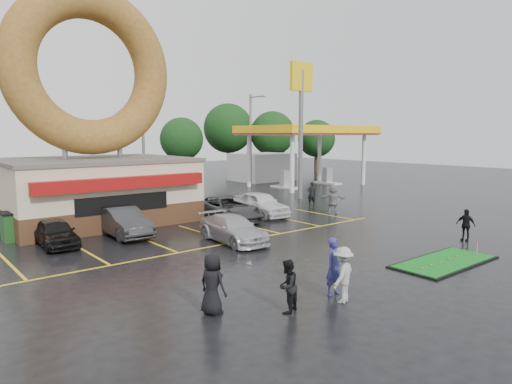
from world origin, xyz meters
TOP-DOWN VIEW (x-y plane):
  - ground at (0.00, 0.00)m, footprint 120.00×120.00m
  - donut_shop at (-3.00, 12.97)m, footprint 10.20×8.70m
  - gas_station at (20.00, 20.94)m, footprint 12.30×13.65m
  - shell_sign at (13.00, 12.00)m, footprint 2.20×0.36m
  - streetlight_mid at (4.00, 20.92)m, footprint 0.40×2.21m
  - streetlight_right at (16.00, 21.92)m, footprint 0.40×2.21m
  - tree_far_a at (26.00, 30.00)m, footprint 5.60×5.60m
  - tree_far_b at (32.00, 28.00)m, footprint 4.90×4.90m
  - tree_far_c at (22.00, 34.00)m, footprint 6.30×6.30m
  - tree_far_d at (14.00, 32.00)m, footprint 4.90×4.90m
  - car_black at (-6.70, 8.00)m, footprint 1.63×3.72m
  - car_dgrey at (-3.47, 8.00)m, footprint 1.65×4.44m
  - car_silver at (0.02, 3.50)m, footprint 2.08×4.47m
  - car_grey at (3.01, 8.00)m, footprint 3.05×5.44m
  - car_white at (5.52, 8.00)m, footprint 2.09×4.57m
  - person_blue at (-1.78, -4.29)m, footprint 0.72×0.51m
  - person_blackjkt at (-3.92, -4.40)m, footprint 0.91×0.81m
  - person_hoodie at (-2.08, -4.90)m, footprint 1.25×0.95m
  - person_bystander at (-5.65, -3.15)m, footprint 0.76×0.98m
  - person_cameraman at (8.80, -3.37)m, footprint 0.45×0.93m
  - person_walker_near at (9.65, 5.68)m, footprint 1.54×1.69m
  - person_walker_far at (10.97, 8.80)m, footprint 0.75×0.67m
  - dumpster at (-7.50, 10.54)m, footprint 1.82×1.24m
  - putting_green at (4.42, -4.70)m, footprint 4.90×2.16m

SIDE VIEW (x-z plane):
  - ground at x=0.00m, z-range 0.00..0.00m
  - putting_green at x=4.42m, z-range -0.27..0.34m
  - car_black at x=-6.70m, z-range 0.00..1.25m
  - car_silver at x=0.02m, z-range 0.00..1.26m
  - dumpster at x=-7.50m, z-range 0.00..1.30m
  - car_grey at x=3.01m, z-range 0.00..1.44m
  - car_dgrey at x=-3.47m, z-range 0.00..1.45m
  - car_white at x=5.52m, z-range 0.00..1.52m
  - person_cameraman at x=8.80m, z-range 0.00..1.54m
  - person_blackjkt at x=-3.92m, z-range 0.00..1.54m
  - person_hoodie at x=-2.08m, z-range 0.00..1.71m
  - person_walker_far at x=10.97m, z-range 0.00..1.73m
  - person_bystander at x=-5.65m, z-range 0.00..1.76m
  - person_blue at x=-1.78m, z-range 0.00..1.84m
  - person_walker_near at x=9.65m, z-range 0.00..1.87m
  - gas_station at x=20.00m, z-range 0.75..6.65m
  - donut_shop at x=-3.00m, z-range -2.29..11.21m
  - tree_far_b at x=32.00m, z-range 1.03..8.03m
  - tree_far_d at x=14.00m, z-range 1.03..8.03m
  - streetlight_mid at x=4.00m, z-range 0.28..9.28m
  - streetlight_right at x=16.00m, z-range 0.28..9.28m
  - tree_far_a at x=26.00m, z-range 1.18..9.18m
  - tree_far_c at x=22.00m, z-range 1.34..10.34m
  - shell_sign at x=13.00m, z-range 2.08..12.68m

